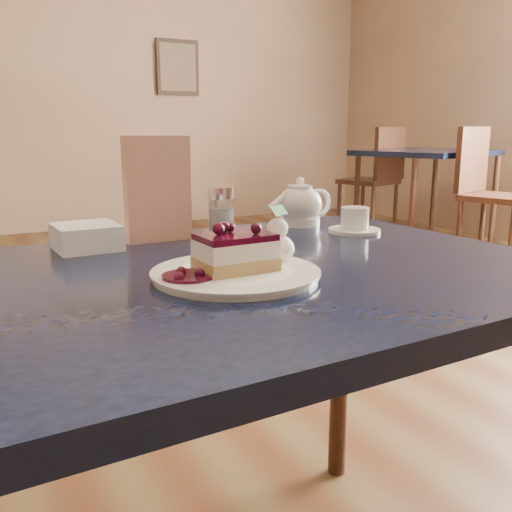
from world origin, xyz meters
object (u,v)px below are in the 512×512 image
dessert_plate (236,274)px  cheesecake_slice (236,253)px  tea_set (310,209)px  main_table (222,316)px  bg_table_far_right (422,236)px

dessert_plate → cheesecake_slice: (0.00, -0.00, 0.04)m
cheesecake_slice → tea_set: tea_set is taller
main_table → bg_table_far_right: bearing=38.8°
main_table → cheesecake_slice: (0.00, -0.05, 0.12)m
dessert_plate → tea_set: 0.52m
main_table → dessert_plate: bearing=-90.0°
bg_table_far_right → main_table: bearing=-155.2°
tea_set → bg_table_far_right: (2.79, 2.47, -0.72)m
dessert_plate → tea_set: tea_set is taller
tea_set → bg_table_far_right: bearing=41.5°
tea_set → bg_table_far_right: 3.80m
dessert_plate → cheesecake_slice: bearing=-90.0°
main_table → dessert_plate: dessert_plate is taller
main_table → tea_set: bearing=36.6°
dessert_plate → bg_table_far_right: bearing=41.8°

